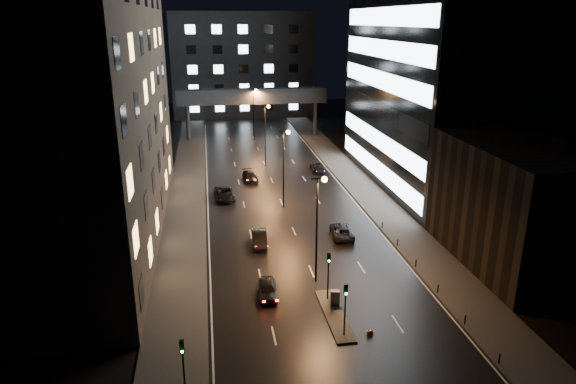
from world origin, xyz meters
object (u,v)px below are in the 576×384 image
at_px(car_away_d, 250,176).
at_px(utility_cabinet, 335,297).
at_px(car_toward_a, 342,231).
at_px(car_away_a, 268,289).
at_px(car_away_b, 259,238).
at_px(car_toward_b, 318,167).
at_px(car_away_c, 224,194).

height_order(car_away_d, utility_cabinet, utility_cabinet).
height_order(car_away_d, car_toward_a, car_toward_a).
bearing_deg(car_away_d, car_away_a, -98.84).
height_order(car_away_b, car_toward_b, car_away_b).
bearing_deg(car_toward_b, car_away_b, 66.27).
distance_m(car_away_b, utility_cabinet, 14.37).
distance_m(car_toward_b, utility_cabinet, 40.78).
xyz_separation_m(car_away_b, car_toward_a, (9.36, 0.76, -0.06)).
xyz_separation_m(car_toward_a, car_toward_b, (2.88, 25.91, 0.01)).
distance_m(car_away_d, car_toward_b, 11.64).
relative_size(car_away_b, car_toward_a, 0.91).
xyz_separation_m(car_away_d, car_toward_b, (11.17, 3.26, 0.03)).
relative_size(car_away_c, car_toward_a, 1.10).
height_order(car_away_a, car_toward_a, car_toward_a).
bearing_deg(car_away_b, car_toward_a, 8.71).
xyz_separation_m(car_away_d, car_toward_a, (8.28, -22.65, 0.02)).
distance_m(car_away_a, car_away_d, 34.41).
xyz_separation_m(car_away_c, car_away_d, (4.18, 7.88, -0.09)).
relative_size(car_away_a, car_toward_a, 0.80).
xyz_separation_m(car_away_a, car_away_c, (-2.67, 26.50, 0.08)).
height_order(car_toward_a, utility_cabinet, utility_cabinet).
relative_size(car_away_a, car_away_b, 0.88).
bearing_deg(car_toward_b, car_away_c, 36.89).
distance_m(car_away_b, car_toward_b, 29.35).
bearing_deg(car_away_b, car_away_c, 105.38).
relative_size(car_away_c, car_away_d, 1.18).
bearing_deg(car_away_a, car_away_d, 91.27).
distance_m(car_away_b, car_toward_a, 9.39).
bearing_deg(car_away_c, car_away_b, -82.91).
height_order(car_away_a, car_away_d, car_away_a).
bearing_deg(car_away_c, car_away_a, -88.47).
bearing_deg(car_away_a, utility_cabinet, -20.83).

